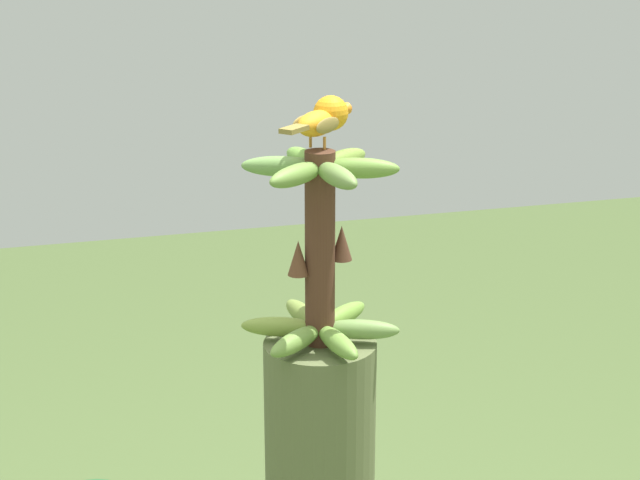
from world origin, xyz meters
TOP-DOWN VIEW (x-y plane):
  - banana_bunch at (0.00, 0.00)m, footprint 0.27×0.28m
  - perched_bird at (0.02, 0.03)m, footprint 0.16×0.14m

SIDE VIEW (x-z plane):
  - banana_bunch at x=0.00m, z-range 1.01..1.35m
  - perched_bird at x=0.02m, z-range 1.36..1.44m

